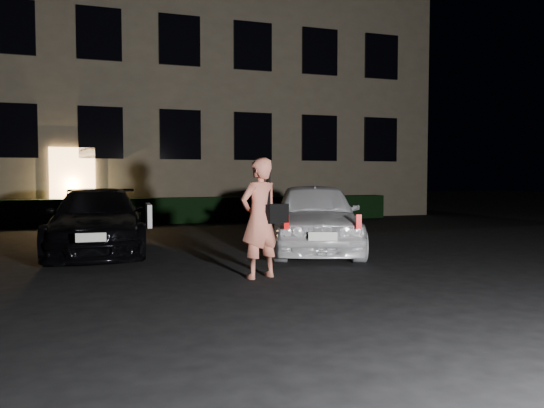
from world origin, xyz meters
name	(u,v)px	position (x,y,z in m)	size (l,w,h in m)	color
ground	(295,280)	(0.00, 0.00, 0.00)	(80.00, 80.00, 0.00)	black
building	(165,69)	(0.00, 14.99, 6.00)	(20.00, 8.11, 12.00)	#6B5E4C
hedge	(183,210)	(0.00, 10.50, 0.42)	(15.00, 0.70, 0.85)	black
sedan	(98,221)	(-2.79, 4.03, 0.66)	(2.07, 4.68, 1.31)	black
hatch	(314,216)	(1.49, 2.76, 0.73)	(3.05, 4.64, 1.47)	white
man	(260,218)	(-0.44, 0.36, 0.93)	(0.86, 0.65, 1.85)	#DD775E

